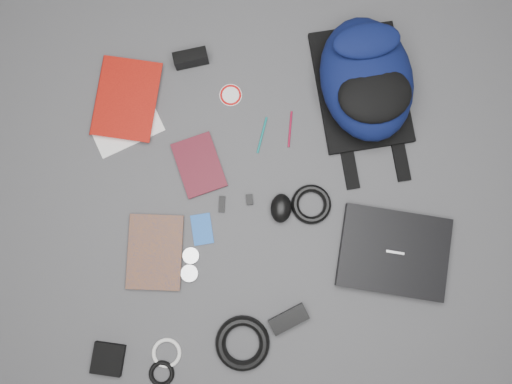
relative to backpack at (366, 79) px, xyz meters
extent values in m
plane|color=#4F4F51|center=(-0.40, -0.29, -0.09)|extent=(4.00, 4.00, 0.00)
cube|color=black|center=(0.00, -0.54, -0.08)|extent=(0.40, 0.35, 0.03)
imported|color=#930D08|center=(-0.86, 0.11, -0.08)|extent=(0.27, 0.31, 0.03)
imported|color=#C0630D|center=(-0.83, -0.40, -0.08)|extent=(0.21, 0.26, 0.02)
cube|color=white|center=(-0.77, -0.02, -0.09)|extent=(0.24, 0.16, 0.00)
cube|color=#430D16|center=(-0.56, -0.17, -0.09)|extent=(0.16, 0.21, 0.01)
cube|color=black|center=(-0.53, 0.18, -0.06)|extent=(0.11, 0.05, 0.06)
cylinder|color=white|center=(-0.43, 0.05, -0.09)|extent=(0.08, 0.08, 0.00)
cylinder|color=#0C6C6A|center=(-0.35, -0.10, -0.09)|extent=(0.05, 0.11, 0.01)
cylinder|color=maroon|center=(-0.25, -0.10, -0.09)|extent=(0.04, 0.12, 0.01)
cube|color=#1752B3|center=(-0.58, -0.37, -0.09)|extent=(0.06, 0.10, 0.00)
cube|color=black|center=(-0.51, -0.30, -0.09)|extent=(0.03, 0.05, 0.01)
cube|color=black|center=(-0.42, -0.30, -0.09)|extent=(0.02, 0.04, 0.01)
ellipsoid|color=black|center=(-0.33, -0.35, -0.07)|extent=(0.09, 0.11, 0.05)
cylinder|color=silver|center=(-0.63, -0.45, -0.09)|extent=(0.07, 0.07, 0.01)
cylinder|color=#AFAFB1|center=(-0.64, -0.50, -0.09)|extent=(0.07, 0.07, 0.01)
torus|color=black|center=(-0.23, -0.35, -0.08)|extent=(0.15, 0.15, 0.02)
cube|color=black|center=(-0.36, -0.69, -0.08)|extent=(0.13, 0.08, 0.03)
torus|color=black|center=(-0.51, -0.74, -0.08)|extent=(0.19, 0.19, 0.03)
cube|color=black|center=(-0.93, -0.72, -0.08)|extent=(0.12, 0.12, 0.02)
torus|color=black|center=(-0.77, -0.79, -0.09)|extent=(0.09, 0.09, 0.01)
torus|color=white|center=(-0.75, -0.73, -0.09)|extent=(0.12, 0.12, 0.01)
camera|label=1|loc=(-0.42, -0.46, 1.50)|focal=35.00mm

